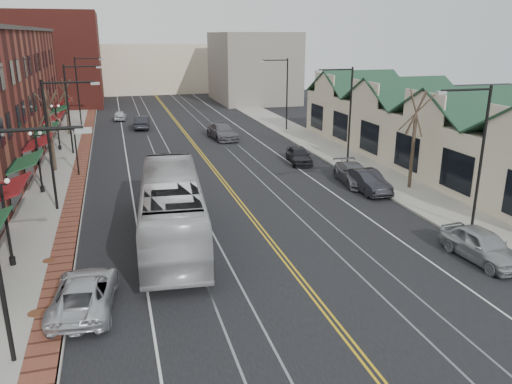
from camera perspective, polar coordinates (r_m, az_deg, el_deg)
ground at (r=20.70m, az=8.18°, el=-13.65°), size 160.00×160.00×0.00m
sidewalk_left at (r=37.84m, az=-21.96°, el=0.00°), size 4.00×120.00×0.15m
sidewalk_right at (r=42.36m, az=12.18°, el=2.69°), size 4.00×120.00×0.15m
building_right at (r=44.97m, az=19.18°, el=5.87°), size 8.00×36.00×4.60m
backdrop_left at (r=86.55m, az=-22.16°, el=13.90°), size 14.00×18.00×14.00m
backdrop_mid at (r=101.52m, az=-11.94°, el=13.73°), size 22.00×14.00×9.00m
backdrop_right at (r=84.29m, az=-0.36°, el=14.06°), size 12.00×16.00×11.00m
streetlight_l_0 at (r=17.37m, az=-26.58°, el=-3.33°), size 3.33×0.25×8.00m
streetlight_l_1 at (r=32.73m, az=-21.91°, el=6.38°), size 3.33×0.25×8.00m
streetlight_l_2 at (r=48.51m, az=-20.22°, el=9.83°), size 3.33×0.25×8.00m
streetlight_l_3 at (r=64.40m, az=-19.35°, el=11.58°), size 3.33×0.25×8.00m
streetlight_r_0 at (r=29.39m, az=23.86°, el=5.00°), size 3.33×0.25×8.00m
streetlight_r_1 at (r=42.73m, az=10.21°, el=9.71°), size 3.33×0.25×8.00m
streetlight_r_2 at (r=57.44m, az=3.14°, el=11.91°), size 3.33×0.25×8.00m
lamppost_l_1 at (r=26.04m, az=-26.60°, el=-3.35°), size 0.84×0.28×4.27m
lamppost_l_2 at (r=37.41m, az=-23.55°, el=3.01°), size 0.84×0.28×4.27m
lamppost_l_3 at (r=51.04m, az=-21.72°, el=6.78°), size 0.84×0.28×4.27m
tree_left_near at (r=42.94m, az=-22.43°, el=6.66°), size 1.78×1.37×6.48m
tree_left_far at (r=58.73m, az=-20.88°, el=9.21°), size 1.66×1.28×6.02m
tree_right_mid at (r=36.78m, az=17.58°, el=5.91°), size 1.90×1.46×6.93m
manhole_mid at (r=22.07m, az=-23.91°, el=-12.54°), size 0.60×0.60×0.02m
manhole_far at (r=26.50m, az=-22.59°, el=-7.24°), size 0.60×0.60×0.02m
traffic_signal at (r=41.02m, az=-19.88°, el=4.82°), size 0.18×0.15×3.80m
transit_bus at (r=26.96m, az=-9.59°, el=-1.83°), size 4.26×13.36×3.66m
parked_suv at (r=21.68m, az=-19.01°, el=-10.85°), size 2.87×5.29×1.41m
parked_car_a at (r=26.99m, az=24.42°, el=-5.55°), size 2.16×4.78×1.59m
parked_car_b at (r=36.09m, az=12.64°, el=1.20°), size 1.64×4.63×1.52m
parked_car_c at (r=37.92m, az=11.12°, el=2.03°), size 2.59×5.19×1.45m
parked_car_d at (r=43.26m, az=4.93°, el=4.22°), size 2.24×4.44×1.45m
distant_car_left at (r=60.91m, az=-12.91°, el=7.78°), size 2.07×4.81×1.54m
distant_car_right at (r=53.48m, az=-3.89°, el=6.91°), size 2.82×5.80×1.62m
distant_car_far at (r=67.78m, az=-15.29°, el=8.45°), size 1.82×3.84×1.27m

